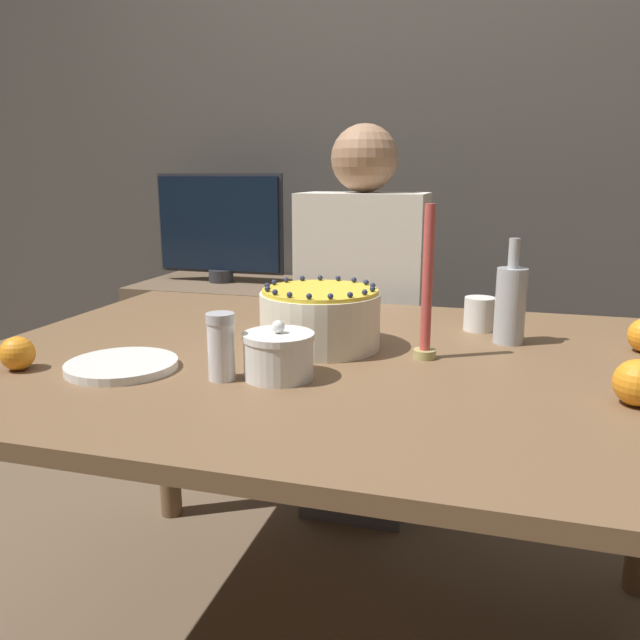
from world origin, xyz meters
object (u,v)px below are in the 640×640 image
object	(u,v)px
candle	(427,296)
person_man_blue_shirt	(362,348)
tv_monitor	(220,226)
sugar_bowl	(279,355)
sugar_shaker	(221,346)
bottle	(510,304)
cake	(320,318)

from	to	relation	value
candle	person_man_blue_shirt	world-z (taller)	person_man_blue_shirt
person_man_blue_shirt	tv_monitor	xyz separation A→B (m)	(-0.67, 0.36, 0.36)
candle	tv_monitor	distance (m)	1.44
sugar_bowl	candle	xyz separation A→B (m)	(0.24, 0.20, 0.09)
sugar_bowl	sugar_shaker	xyz separation A→B (m)	(-0.10, -0.04, 0.02)
candle	tv_monitor	world-z (taller)	tv_monitor
candle	bottle	bearing A→B (deg)	46.29
sugar_shaker	person_man_blue_shirt	world-z (taller)	person_man_blue_shirt
bottle	sugar_shaker	bearing A→B (deg)	-140.78
cake	tv_monitor	bearing A→B (deg)	124.49
sugar_bowl	cake	bearing A→B (deg)	86.45
cake	bottle	world-z (taller)	bottle
sugar_shaker	person_man_blue_shirt	bearing A→B (deg)	86.79
sugar_shaker	bottle	bearing A→B (deg)	39.22
sugar_bowl	candle	size ratio (longest dim) A/B	0.42
candle	bottle	distance (m)	0.24
cake	bottle	bearing A→B (deg)	20.69
sugar_shaker	candle	distance (m)	0.42
person_man_blue_shirt	sugar_shaker	bearing A→B (deg)	86.79
cake	candle	size ratio (longest dim) A/B	0.83
sugar_bowl	person_man_blue_shirt	distance (m)	0.96
person_man_blue_shirt	sugar_bowl	bearing A→B (deg)	92.66
person_man_blue_shirt	tv_monitor	bearing A→B (deg)	-28.07
cake	person_man_blue_shirt	bearing A→B (deg)	94.67
sugar_bowl	person_man_blue_shirt	bearing A→B (deg)	92.66
candle	person_man_blue_shirt	bearing A→B (deg)	111.64
sugar_shaker	bottle	world-z (taller)	bottle
cake	candle	distance (m)	0.24
sugar_shaker	candle	size ratio (longest dim) A/B	0.40
bottle	tv_monitor	world-z (taller)	tv_monitor
sugar_bowl	bottle	world-z (taller)	bottle
sugar_bowl	tv_monitor	size ratio (longest dim) A/B	0.25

